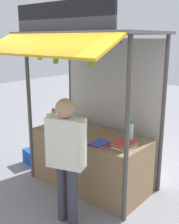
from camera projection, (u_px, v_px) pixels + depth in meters
ground_plane at (90, 185)px, 4.46m from camera, size 20.00×20.00×0.00m
stall_counter at (90, 160)px, 4.35m from camera, size 1.82×0.80×0.85m
stall_structure at (96, 81)px, 4.14m from camera, size 2.02×1.69×2.70m
water_bottle_right at (73, 116)px, 4.75m from camera, size 0.08×0.08×0.27m
water_bottle_far_left at (54, 117)px, 4.70m from camera, size 0.08×0.08×0.27m
water_bottle_mid_left at (61, 118)px, 4.62m from camera, size 0.08×0.08×0.27m
water_bottle_mid_right at (73, 120)px, 4.49m from camera, size 0.09×0.09×0.30m
water_bottle_far_right at (131, 131)px, 3.95m from camera, size 0.08×0.08×0.29m
magazine_stack_back_left at (124, 145)px, 3.74m from camera, size 0.26×0.32×0.06m
magazine_stack_back_right at (99, 144)px, 3.78m from camera, size 0.21×0.29×0.04m
magazine_stack_center at (60, 129)px, 4.36m from camera, size 0.24×0.26×0.07m
banana_bunch_rightmost at (56, 58)px, 3.68m from camera, size 0.10×0.09×0.29m
banana_bunch_leftmost at (92, 61)px, 3.30m from camera, size 0.11×0.11×0.30m
banana_bunch_inner_right at (40, 55)px, 3.87m from camera, size 0.08×0.08×0.25m
vendor_person at (66, 151)px, 3.31m from camera, size 0.61×0.33×1.61m
plastic_crate at (36, 156)px, 5.22m from camera, size 0.44×0.44×0.26m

